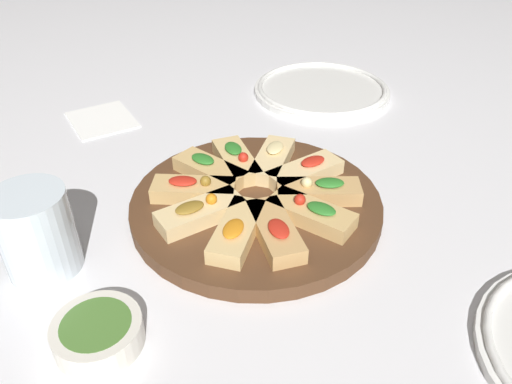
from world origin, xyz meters
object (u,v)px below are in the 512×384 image
serving_board (256,204)px  water_glass (36,232)px  napkin_stack (102,119)px  dipping_bowl (98,333)px  plate_left (322,89)px

serving_board → water_glass: water_glass is taller
napkin_stack → dipping_bowl: (0.46, -0.01, 0.01)m
plate_left → napkin_stack: bearing=-89.4°
serving_board → water_glass: size_ratio=3.23×
plate_left → water_glass: water_glass is taller
serving_board → dipping_bowl: dipping_bowl is taller
serving_board → dipping_bowl: 0.25m
water_glass → napkin_stack: (-0.34, 0.07, -0.05)m
plate_left → serving_board: bearing=-34.4°
napkin_stack → dipping_bowl: 0.46m
serving_board → plate_left: serving_board is taller
plate_left → dipping_bowl: bearing=-41.0°
water_glass → dipping_bowl: bearing=23.9°
napkin_stack → water_glass: bearing=-11.2°
napkin_stack → dipping_bowl: bearing=-1.7°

